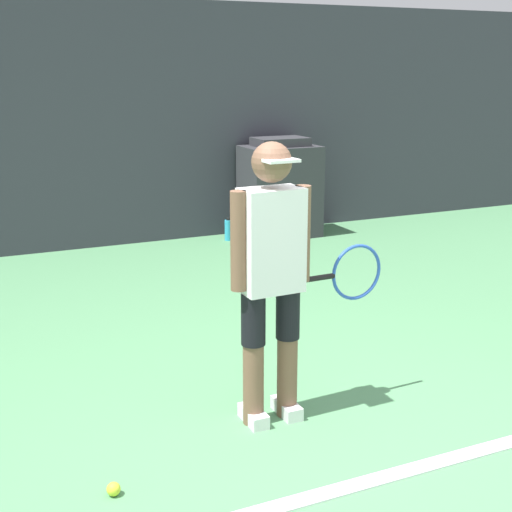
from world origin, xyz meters
The scene contains 7 objects.
ground_plane centered at (0.00, 0.00, 0.00)m, with size 24.00×24.00×0.00m, color #518C5B.
back_wall centered at (0.00, 5.18, 1.36)m, with size 24.00×0.10×2.71m.
court_baseline centered at (0.00, -0.17, 0.01)m, with size 21.60×0.10×0.01m.
tennis_player centered at (-0.06, 0.64, 0.89)m, with size 0.99×0.29×1.61m.
tennis_ball centered at (-1.10, 0.26, 0.03)m, with size 0.07×0.07×0.07m.
covered_chair centered at (2.05, 4.79, 0.57)m, with size 0.89×0.60×1.18m.
water_bottle centered at (1.38, 4.82, 0.13)m, with size 0.08×0.08×0.27m.
Camera 1 is at (-1.73, -2.77, 2.00)m, focal length 50.00 mm.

